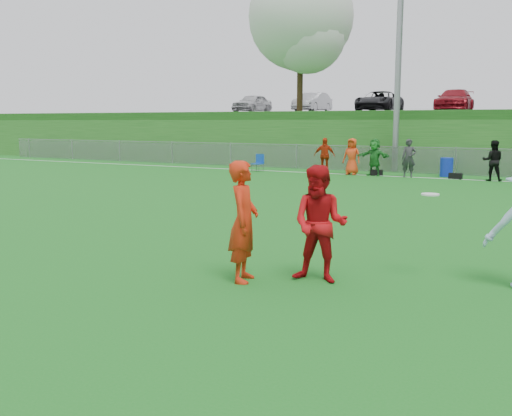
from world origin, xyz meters
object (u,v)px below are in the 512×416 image
Objects in this scene: frisbee at (430,194)px; recycling_bin at (446,167)px; player_red_left at (244,222)px; player_red_center at (320,224)px.

frisbee is 17.72m from recycling_bin.
frisbee is (2.52, 1.49, 0.40)m from player_red_left.
frisbee is at bearing -81.62° from recycling_bin.
player_red_left reaches higher than recycling_bin.
frisbee is (1.45, 0.99, 0.44)m from player_red_center.
player_red_left is 6.73× the size of frisbee.
player_red_center is 6.49× the size of frisbee.
player_red_left is 1.18m from player_red_center.
player_red_center reaches higher than recycling_bin.
player_red_center is 2.14× the size of recycling_bin.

